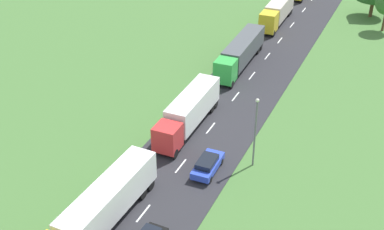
{
  "coord_description": "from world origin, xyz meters",
  "views": [
    {
      "loc": [
        17.69,
        -12.3,
        30.06
      ],
      "look_at": [
        -1.4,
        29.71,
        2.36
      ],
      "focal_mm": 48.13,
      "sensor_mm": 36.0,
      "label": 1
    }
  ],
  "objects_px": {
    "car_third": "(208,165)",
    "lamppost_second": "(255,129)",
    "truck_lead": "(101,208)",
    "truck_second": "(189,111)",
    "truck_third": "(241,52)",
    "truck_fourth": "(277,11)"
  },
  "relations": [
    {
      "from": "car_third",
      "to": "lamppost_second",
      "type": "height_order",
      "value": "lamppost_second"
    },
    {
      "from": "truck_lead",
      "to": "lamppost_second",
      "type": "relative_size",
      "value": 1.92
    },
    {
      "from": "truck_second",
      "to": "car_third",
      "type": "relative_size",
      "value": 2.72
    },
    {
      "from": "truck_second",
      "to": "lamppost_second",
      "type": "xyz_separation_m",
      "value": [
        8.54,
        -3.61,
        2.05
      ]
    },
    {
      "from": "lamppost_second",
      "to": "truck_third",
      "type": "bearing_deg",
      "value": 113.08
    },
    {
      "from": "car_third",
      "to": "lamppost_second",
      "type": "xyz_separation_m",
      "value": [
        3.59,
        2.85,
        3.32
      ]
    },
    {
      "from": "truck_fourth",
      "to": "car_third",
      "type": "distance_m",
      "value": 41.1
    },
    {
      "from": "truck_lead",
      "to": "car_third",
      "type": "relative_size",
      "value": 3.15
    },
    {
      "from": "truck_fourth",
      "to": "car_third",
      "type": "xyz_separation_m",
      "value": [
        5.24,
        -40.75,
        -1.25
      ]
    },
    {
      "from": "truck_lead",
      "to": "truck_third",
      "type": "bearing_deg",
      "value": 90.47
    },
    {
      "from": "truck_lead",
      "to": "car_third",
      "type": "bearing_deg",
      "value": 65.29
    },
    {
      "from": "truck_lead",
      "to": "truck_second",
      "type": "bearing_deg",
      "value": 90.12
    },
    {
      "from": "truck_third",
      "to": "lamppost_second",
      "type": "relative_size",
      "value": 1.92
    },
    {
      "from": "car_third",
      "to": "lamppost_second",
      "type": "bearing_deg",
      "value": 38.39
    },
    {
      "from": "truck_lead",
      "to": "truck_fourth",
      "type": "xyz_separation_m",
      "value": [
        -0.33,
        51.43,
        -0.04
      ]
    },
    {
      "from": "truck_fourth",
      "to": "car_third",
      "type": "bearing_deg",
      "value": -82.67
    },
    {
      "from": "truck_lead",
      "to": "truck_fourth",
      "type": "distance_m",
      "value": 51.43
    },
    {
      "from": "truck_fourth",
      "to": "truck_third",
      "type": "bearing_deg",
      "value": -89.83
    },
    {
      "from": "truck_third",
      "to": "lamppost_second",
      "type": "height_order",
      "value": "lamppost_second"
    },
    {
      "from": "truck_lead",
      "to": "lamppost_second",
      "type": "height_order",
      "value": "lamppost_second"
    },
    {
      "from": "car_third",
      "to": "lamppost_second",
      "type": "distance_m",
      "value": 5.66
    },
    {
      "from": "truck_lead",
      "to": "car_third",
      "type": "xyz_separation_m",
      "value": [
        4.92,
        10.68,
        -1.3
      ]
    }
  ]
}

